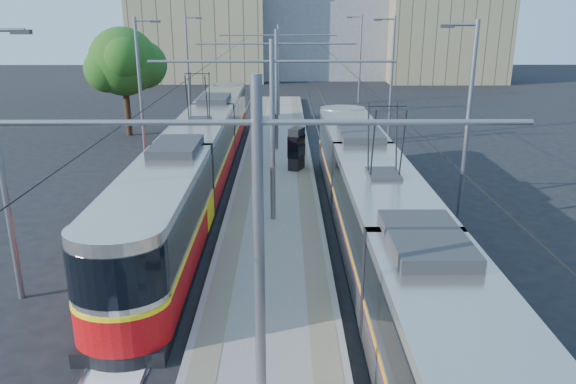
{
  "coord_description": "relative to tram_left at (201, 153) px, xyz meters",
  "views": [
    {
      "loc": [
        0.46,
        -13.23,
        8.26
      ],
      "look_at": [
        0.59,
        7.43,
        1.6
      ],
      "focal_mm": 35.0,
      "sensor_mm": 36.0,
      "label": 1
    }
  ],
  "objects": [
    {
      "name": "shelter",
      "position": [
        4.69,
        2.08,
        -0.25
      ],
      "size": [
        0.96,
        1.16,
        2.21
      ],
      "rotation": [
        0.0,
        0.0,
        -0.41
      ],
      "color": "black",
      "rests_on": "platform"
    },
    {
      "name": "ground",
      "position": [
        3.6,
        -13.33,
        -1.71
      ],
      "size": [
        160.0,
        160.0,
        0.0
      ],
      "primitive_type": "plane",
      "color": "black",
      "rests_on": "ground"
    },
    {
      "name": "tree",
      "position": [
        -6.49,
        12.33,
        3.25
      ],
      "size": [
        5.05,
        4.67,
        7.33
      ],
      "color": "#382314",
      "rests_on": "ground"
    },
    {
      "name": "rails",
      "position": [
        3.6,
        3.67,
        -1.69
      ],
      "size": [
        8.71,
        70.0,
        0.03
      ],
      "color": "gray",
      "rests_on": "ground"
    },
    {
      "name": "tactile_strip_left",
      "position": [
        2.15,
        3.67,
        -1.4
      ],
      "size": [
        0.7,
        50.0,
        0.01
      ],
      "primitive_type": "cube",
      "color": "gray",
      "rests_on": "platform"
    },
    {
      "name": "platform",
      "position": [
        3.6,
        3.67,
        -1.56
      ],
      "size": [
        4.0,
        50.0,
        0.3
      ],
      "primitive_type": "cube",
      "color": "gray",
      "rests_on": "ground"
    },
    {
      "name": "building_centre",
      "position": [
        9.6,
        50.67,
        5.66
      ],
      "size": [
        18.36,
        14.28,
        14.71
      ],
      "color": "gray",
      "rests_on": "ground"
    },
    {
      "name": "catenary",
      "position": [
        3.6,
        0.82,
        2.82
      ],
      "size": [
        9.2,
        70.0,
        7.0
      ],
      "color": "slate",
      "rests_on": "platform"
    },
    {
      "name": "tram_left",
      "position": [
        0.0,
        0.0,
        0.0
      ],
      "size": [
        2.43,
        30.21,
        5.5
      ],
      "color": "black",
      "rests_on": "ground"
    },
    {
      "name": "building_right",
      "position": [
        23.6,
        44.67,
        4.08
      ],
      "size": [
        14.28,
        10.2,
        11.56
      ],
      "color": "gray",
      "rests_on": "ground"
    },
    {
      "name": "tactile_strip_right",
      "position": [
        5.05,
        3.67,
        -1.4
      ],
      "size": [
        0.7,
        50.0,
        0.01
      ],
      "primitive_type": "cube",
      "color": "gray",
      "rests_on": "platform"
    },
    {
      "name": "street_lamps",
      "position": [
        3.6,
        7.67,
        2.47
      ],
      "size": [
        15.18,
        38.22,
        8.0
      ],
      "color": "slate",
      "rests_on": "ground"
    },
    {
      "name": "building_left",
      "position": [
        -6.4,
        46.67,
        5.04
      ],
      "size": [
        16.32,
        12.24,
        13.48
      ],
      "color": "gray",
      "rests_on": "ground"
    },
    {
      "name": "tram_right",
      "position": [
        7.2,
        -9.46,
        0.15
      ],
      "size": [
        2.43,
        27.91,
        5.5
      ],
      "color": "black",
      "rests_on": "ground"
    }
  ]
}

